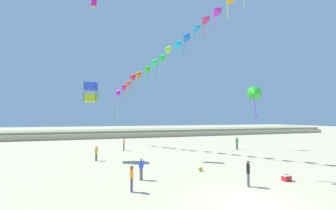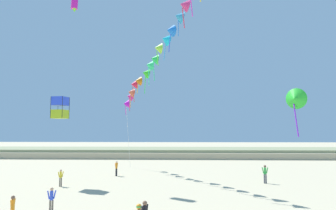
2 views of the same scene
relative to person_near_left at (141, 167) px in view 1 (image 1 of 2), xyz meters
name	(u,v)px [view 1 (image 1 of 2)]	position (x,y,z in m)	size (l,w,h in m)	color
ground_plane	(250,203)	(4.46, -6.27, -0.91)	(240.00, 240.00, 0.00)	#C1B28E
dune_ridge	(124,133)	(4.46, 40.68, -0.10)	(120.00, 12.86, 1.62)	tan
person_near_left	(141,167)	(0.00, 0.00, 0.00)	(0.54, 0.27, 1.57)	#726656
person_near_right	(96,152)	(-2.88, 8.73, -0.01)	(0.48, 0.38, 1.56)	#726656
person_mid_center	(248,172)	(6.28, -3.89, 0.07)	(0.34, 0.57, 1.70)	#474C56
person_far_left	(132,177)	(-1.12, -2.41, 0.00)	(0.22, 0.55, 1.58)	#474C56
person_far_right	(237,142)	(16.36, 11.02, 0.11)	(0.62, 0.24, 1.76)	#474C56
person_far_center	(124,144)	(0.92, 15.24, 0.06)	(0.28, 0.58, 1.67)	black
kite_banner_string	(189,31)	(7.49, 7.80, 14.01)	(14.56, 30.83, 21.77)	#AF13BF
large_kite_high_solo	(254,93)	(19.43, 10.79, 7.31)	(2.13, 1.94, 4.80)	green
large_kite_outer_drift	(91,92)	(-3.54, 9.71, 6.42)	(1.47, 1.47, 2.10)	#A9C61F
beach_cooler	(286,178)	(9.77, -3.65, -0.70)	(0.58, 0.41, 0.46)	red
beach_ball	(200,169)	(5.35, 1.08, -0.73)	(0.36, 0.36, 0.36)	orange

